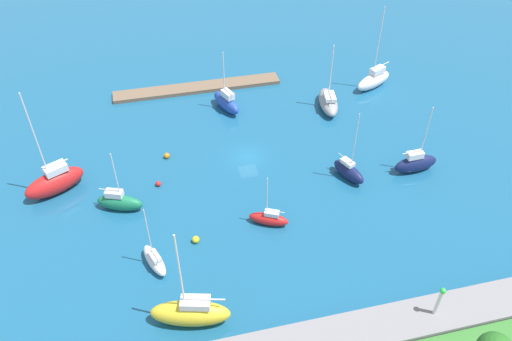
{
  "coord_description": "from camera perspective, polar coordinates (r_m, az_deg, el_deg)",
  "views": [
    {
      "loc": [
        11.02,
        51.23,
        42.4
      ],
      "look_at": [
        0.0,
        4.7,
        1.5
      ],
      "focal_mm": 34.98,
      "sensor_mm": 36.0,
      "label": 1
    }
  ],
  "objects": [
    {
      "name": "mooring_buoy_orange",
      "position": [
        68.07,
        -10.17,
        1.68
      ],
      "size": [
        0.77,
        0.77,
        0.77
      ],
      "primitive_type": "sphere",
      "color": "orange",
      "rests_on": "water"
    },
    {
      "name": "sailboat_gray_mid_basin",
      "position": [
        77.21,
        8.27,
        7.8
      ],
      "size": [
        3.8,
        7.72,
        10.25
      ],
      "rotation": [
        0.0,
        0.0,
        4.55
      ],
      "color": "gray",
      "rests_on": "water"
    },
    {
      "name": "sailboat_red_west_end",
      "position": [
        57.71,
        1.47,
        -5.51
      ],
      "size": [
        4.75,
        3.29,
        7.0
      ],
      "rotation": [
        0.0,
        0.0,
        5.82
      ],
      "color": "red",
      "rests_on": "water"
    },
    {
      "name": "sailboat_green_off_beacon",
      "position": [
        61.41,
        -15.35,
        -3.46
      ],
      "size": [
        5.85,
        3.61,
        8.5
      ],
      "rotation": [
        0.0,
        0.0,
        2.78
      ],
      "color": "#19724C",
      "rests_on": "water"
    },
    {
      "name": "mooring_buoy_yellow",
      "position": [
        56.51,
        -6.91,
        -7.84
      ],
      "size": [
        0.83,
        0.83,
        0.83
      ],
      "primitive_type": "sphere",
      "color": "yellow",
      "rests_on": "water"
    },
    {
      "name": "pier_dock",
      "position": [
        82.09,
        -6.69,
        9.39
      ],
      "size": [
        26.75,
        2.98,
        0.59
      ],
      "primitive_type": "cube",
      "color": "brown",
      "rests_on": "ground"
    },
    {
      "name": "sailboat_white_east_end",
      "position": [
        54.68,
        -11.52,
        -10.0
      ],
      "size": [
        2.97,
        4.92,
        8.2
      ],
      "rotation": [
        0.0,
        0.0,
        5.07
      ],
      "color": "white",
      "rests_on": "water"
    },
    {
      "name": "sailboat_yellow_along_channel",
      "position": [
        49.43,
        -7.49,
        -15.8
      ],
      "size": [
        8.01,
        4.17,
        12.37
      ],
      "rotation": [
        0.0,
        0.0,
        6.03
      ],
      "color": "yellow",
      "rests_on": "water"
    },
    {
      "name": "sailboat_white_lone_north",
      "position": [
        83.73,
        13.32,
        10.08
      ],
      "size": [
        7.4,
        4.96,
        13.56
      ],
      "rotation": [
        0.0,
        0.0,
        0.44
      ],
      "color": "white",
      "rests_on": "water"
    },
    {
      "name": "sailboat_blue_center_basin",
      "position": [
        76.12,
        -3.41,
        7.84
      ],
      "size": [
        4.06,
        6.52,
        9.42
      ],
      "rotation": [
        0.0,
        0.0,
        5.09
      ],
      "color": "#2347B2",
      "rests_on": "water"
    },
    {
      "name": "water",
      "position": [
        67.41,
        -0.92,
        1.56
      ],
      "size": [
        160.0,
        160.0,
        0.0
      ],
      "primitive_type": "plane",
      "color": "#19567F",
      "rests_on": "ground"
    },
    {
      "name": "sailboat_navy_inner_mooring",
      "position": [
        64.53,
        10.55,
        -0.06
      ],
      "size": [
        3.51,
        5.28,
        10.0
      ],
      "rotation": [
        0.0,
        0.0,
        1.98
      ],
      "color": "#141E4C",
      "rests_on": "water"
    },
    {
      "name": "sailboat_red_lone_south",
      "position": [
        65.94,
        -22.03,
        -1.18
      ],
      "size": [
        7.79,
        5.62,
        14.44
      ],
      "rotation": [
        0.0,
        0.0,
        0.46
      ],
      "color": "red",
      "rests_on": "water"
    },
    {
      "name": "mooring_buoy_red",
      "position": [
        63.98,
        -11.11,
        -1.49
      ],
      "size": [
        0.69,
        0.69,
        0.69
      ],
      "primitive_type": "sphere",
      "color": "red",
      "rests_on": "water"
    },
    {
      "name": "sailboat_navy_outer_mooring",
      "position": [
        67.59,
        17.79,
        0.82
      ],
      "size": [
        5.98,
        2.03,
        9.8
      ],
      "rotation": [
        0.0,
        0.0,
        3.19
      ],
      "color": "#141E4C",
      "rests_on": "water"
    },
    {
      "name": "harbor_beacon",
      "position": [
        50.14,
        20.26,
        -13.66
      ],
      "size": [
        0.56,
        0.56,
        3.73
      ],
      "color": "silver",
      "rests_on": "breakwater"
    }
  ]
}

